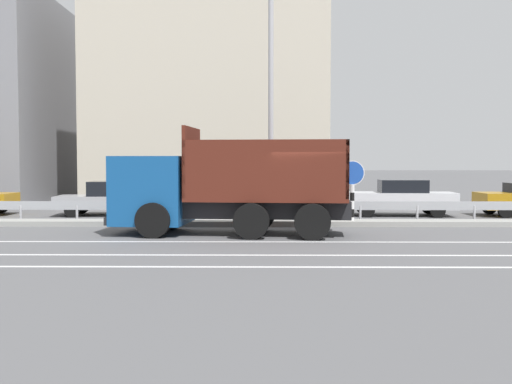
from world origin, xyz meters
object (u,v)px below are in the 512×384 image
object	(u,v)px
median_road_sign	(352,190)
street_lamp_1	(271,75)
parked_car_4	(258,197)
dump_truck	(203,194)
parked_car_5	(400,198)
parked_car_3	(110,198)

from	to	relation	value
median_road_sign	street_lamp_1	world-z (taller)	street_lamp_1
parked_car_4	street_lamp_1	bearing A→B (deg)	-169.07
dump_truck	parked_car_5	size ratio (longest dim) A/B	1.61
parked_car_3	parked_car_5	size ratio (longest dim) A/B	0.95
median_road_sign	parked_car_4	bearing A→B (deg)	131.46
parked_car_5	street_lamp_1	bearing A→B (deg)	129.56
dump_truck	parked_car_4	world-z (taller)	dump_truck
parked_car_4	parked_car_5	xyz separation A→B (m)	(5.86, 0.15, -0.04)
parked_car_5	parked_car_4	bearing A→B (deg)	95.08
street_lamp_1	parked_car_3	distance (m)	9.06
parked_car_3	street_lamp_1	bearing A→B (deg)	-125.87
median_road_sign	street_lamp_1	xyz separation A→B (m)	(-2.84, -0.03, 4.00)
street_lamp_1	parked_car_4	bearing A→B (deg)	96.92
parked_car_4	parked_car_5	size ratio (longest dim) A/B	0.90
median_road_sign	dump_truck	bearing A→B (deg)	-153.21
street_lamp_1	parked_car_4	xyz separation A→B (m)	(-0.46, 3.77, -4.45)
median_road_sign	parked_car_4	distance (m)	5.01
parked_car_3	parked_car_4	size ratio (longest dim) A/B	1.06
parked_car_3	parked_car_5	world-z (taller)	parked_car_5
median_road_sign	parked_car_3	world-z (taller)	median_road_sign
dump_truck	median_road_sign	distance (m)	5.58
median_road_sign	parked_car_4	xyz separation A→B (m)	(-3.30, 3.74, -0.45)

